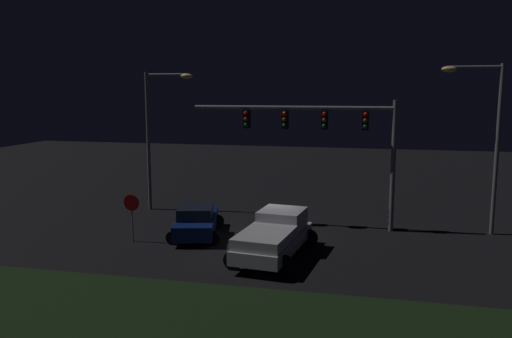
% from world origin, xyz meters
% --- Properties ---
extents(ground_plane, '(80.00, 80.00, 0.00)m').
position_xyz_m(ground_plane, '(0.00, 0.00, 0.00)').
color(ground_plane, black).
extents(grass_median, '(26.80, 5.97, 0.10)m').
position_xyz_m(grass_median, '(0.00, -9.45, 0.05)').
color(grass_median, black).
rests_on(grass_median, ground_plane).
extents(pickup_truck, '(3.31, 5.60, 1.80)m').
position_xyz_m(pickup_truck, '(0.70, -2.63, 1.00)').
color(pickup_truck, '#B7B7BC').
rests_on(pickup_truck, ground_plane).
extents(car_sedan, '(3.12, 4.70, 1.51)m').
position_xyz_m(car_sedan, '(-3.58, -0.39, 0.74)').
color(car_sedan, navy).
rests_on(car_sedan, ground_plane).
extents(traffic_signal_gantry, '(10.32, 0.56, 6.50)m').
position_xyz_m(traffic_signal_gantry, '(2.24, 2.59, 5.03)').
color(traffic_signal_gantry, slate).
rests_on(traffic_signal_gantry, ground_plane).
extents(street_lamp_left, '(2.88, 0.44, 8.00)m').
position_xyz_m(street_lamp_left, '(-7.54, 4.41, 5.07)').
color(street_lamp_left, slate).
rests_on(street_lamp_left, ground_plane).
extents(street_lamp_right, '(2.83, 0.44, 8.21)m').
position_xyz_m(street_lamp_right, '(9.82, 3.09, 5.18)').
color(street_lamp_right, slate).
rests_on(street_lamp_right, ground_plane).
extents(stop_sign, '(0.76, 0.08, 2.23)m').
position_xyz_m(stop_sign, '(-6.14, -1.97, 1.56)').
color(stop_sign, slate).
rests_on(stop_sign, ground_plane).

